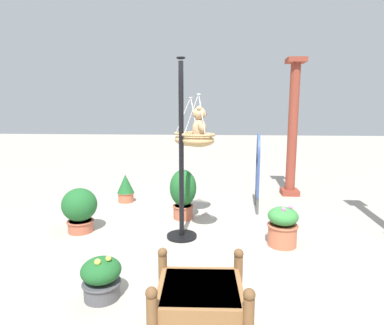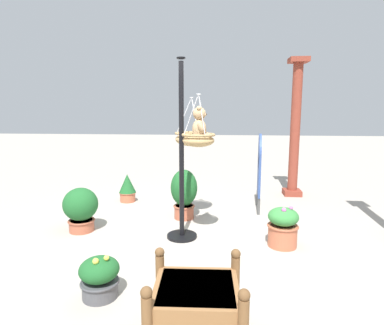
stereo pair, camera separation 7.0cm
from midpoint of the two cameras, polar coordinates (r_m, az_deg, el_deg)
The scene contains 13 objects.
ground_plane at distance 4.72m, azimuth -0.29°, elevation -13.79°, with size 40.00×40.00×0.00m, color #A8A093.
display_pole_central at distance 4.61m, azimuth -1.41°, elevation -3.79°, with size 0.44×0.44×2.56m.
hanging_basket_with_teddy at distance 4.34m, azimuth 1.62°, elevation 4.16°, with size 0.46×0.46×0.70m.
teddy_bear at distance 4.32m, azimuth 1.92°, elevation 6.67°, with size 0.31×0.27×0.44m.
hanging_basket_left_high at distance 5.25m, azimuth 0.31°, elevation 4.33°, with size 0.55×0.55×0.79m.
greenhouse_pillar_left at distance 7.25m, azimuth 18.08°, elevation 5.35°, with size 0.39×0.39×2.92m.
wooden_planter_box at distance 2.87m, azimuth 1.53°, elevation -24.61°, with size 0.76×0.80×0.63m.
potted_plant_fern_front at distance 5.24m, azimuth -18.78°, elevation -7.65°, with size 0.52×0.52×0.68m.
potted_plant_flowering_red at distance 3.50m, azimuth -15.50°, elevation -18.97°, with size 0.40×0.40×0.46m.
potted_plant_small_succulent at distance 5.51m, azimuth -1.06°, elevation -5.32°, with size 0.45×0.45×0.86m.
potted_plant_conical_shrub at distance 6.68m, azimuth -11.09°, elevation -4.43°, with size 0.34×0.34×0.57m.
potted_plant_trailing_ivy at distance 4.65m, azimuth 16.25°, elevation -10.84°, with size 0.43×0.43×0.57m.
display_sign_board at distance 6.05m, azimuth 12.19°, elevation -0.51°, with size 0.68×0.10×1.43m.
Camera 2 is at (4.32, 0.45, 1.85)m, focal length 30.05 mm.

